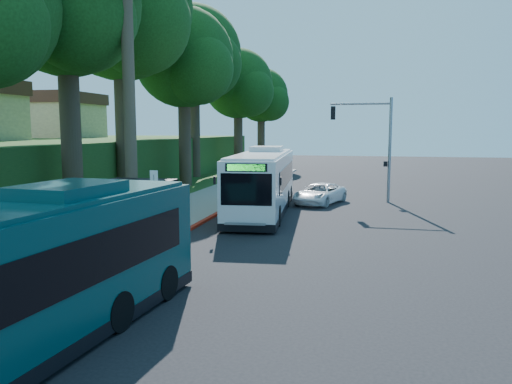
% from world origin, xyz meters
% --- Properties ---
extents(ground, '(140.00, 140.00, 0.00)m').
position_xyz_m(ground, '(0.00, 0.00, 0.00)').
color(ground, black).
rests_on(ground, ground).
extents(sidewalk, '(4.50, 70.00, 0.12)m').
position_xyz_m(sidewalk, '(-7.30, 0.00, 0.06)').
color(sidewalk, gray).
rests_on(sidewalk, ground).
extents(red_curb, '(0.25, 30.00, 0.13)m').
position_xyz_m(red_curb, '(-5.00, -4.00, 0.07)').
color(red_curb, '#9C2111').
rests_on(red_curb, ground).
extents(grass_verge, '(8.00, 70.00, 0.06)m').
position_xyz_m(grass_verge, '(-13.00, 5.00, 0.03)').
color(grass_verge, '#234719').
rests_on(grass_verge, ground).
extents(bus_shelter, '(3.20, 1.51, 2.55)m').
position_xyz_m(bus_shelter, '(-7.26, -2.86, 1.81)').
color(bus_shelter, black).
rests_on(bus_shelter, ground).
extents(stop_sign_pole, '(0.35, 0.06, 3.17)m').
position_xyz_m(stop_sign_pole, '(-5.40, -5.00, 2.08)').
color(stop_sign_pole, gray).
rests_on(stop_sign_pole, ground).
extents(traffic_signal_pole, '(4.10, 0.30, 7.00)m').
position_xyz_m(traffic_signal_pole, '(3.78, 10.00, 4.42)').
color(traffic_signal_pole, gray).
rests_on(traffic_signal_pole, ground).
extents(hillside_backdrop, '(24.00, 60.00, 8.80)m').
position_xyz_m(hillside_backdrop, '(-26.30, 15.10, 2.44)').
color(hillside_backdrop, '#234719').
rests_on(hillside_backdrop, ground).
extents(tree_0, '(8.40, 8.00, 15.70)m').
position_xyz_m(tree_0, '(-12.40, -0.02, 11.20)').
color(tree_0, '#382B1E').
rests_on(tree_0, ground).
extents(tree_1, '(10.50, 10.00, 18.26)m').
position_xyz_m(tree_1, '(-13.37, 7.98, 12.73)').
color(tree_1, '#382B1E').
rests_on(tree_1, ground).
extents(tree_2, '(8.82, 8.40, 15.12)m').
position_xyz_m(tree_2, '(-11.89, 15.98, 10.48)').
color(tree_2, '#382B1E').
rests_on(tree_2, ground).
extents(tree_3, '(10.08, 9.60, 17.28)m').
position_xyz_m(tree_3, '(-13.88, 23.98, 11.98)').
color(tree_3, '#382B1E').
rests_on(tree_3, ground).
extents(tree_4, '(8.40, 8.00, 14.14)m').
position_xyz_m(tree_4, '(-11.40, 31.98, 9.73)').
color(tree_4, '#382B1E').
rests_on(tree_4, ground).
extents(tree_5, '(7.35, 7.00, 12.86)m').
position_xyz_m(tree_5, '(-10.41, 39.99, 8.96)').
color(tree_5, '#382B1E').
rests_on(tree_5, ground).
extents(white_bus, '(3.89, 13.08, 3.84)m').
position_xyz_m(white_bus, '(-2.61, 4.15, 1.88)').
color(white_bus, silver).
rests_on(white_bus, ground).
extents(teal_bus, '(3.67, 12.30, 3.61)m').
position_xyz_m(teal_bus, '(-3.71, -15.85, 1.76)').
color(teal_bus, '#0A393A').
rests_on(teal_bus, ground).
extents(pickup, '(3.59, 5.30, 1.35)m').
position_xyz_m(pickup, '(0.35, 8.32, 0.67)').
color(pickup, white).
rests_on(pickup, ground).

